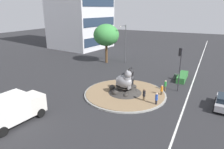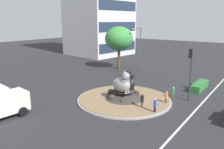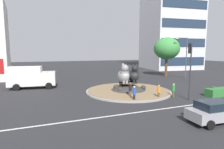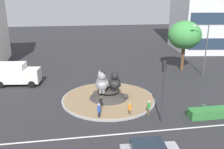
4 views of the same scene
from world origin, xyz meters
name	(u,v)px [view 2 (image 2 of 4)]	position (x,y,z in m)	size (l,w,h in m)	color
ground_plane	(124,100)	(0.00, 0.00, 0.00)	(160.00, 160.00, 0.00)	#28282B
lane_centreline	(190,116)	(0.00, -7.60, 0.00)	(112.00, 0.20, 0.01)	silver
roundabout_island	(124,97)	(-0.01, 0.02, 0.39)	(10.79, 10.79, 1.24)	gray
cat_statue_grey	(122,84)	(-0.75, -0.23, 2.19)	(1.94, 2.64, 2.59)	gray
cat_statue_black	(128,81)	(0.74, -0.05, 2.13)	(1.77, 2.41, 2.44)	black
traffic_light_mast	(190,66)	(4.19, -5.99, 4.11)	(0.36, 0.46, 5.98)	#2D2D33
clipped_hedge_strip	(200,86)	(9.47, -5.91, 0.45)	(4.68, 1.20, 0.90)	#2D7033
broadleaf_tree_behind_island	(119,39)	(13.62, 10.05, 5.72)	(5.18, 5.18, 7.96)	brown
streetlight_arm	(139,46)	(15.26, 6.62, 4.50)	(2.39, 0.50, 7.75)	#4C4C51
pedestrian_black_shirt	(142,101)	(-1.25, -3.01, 0.92)	(0.33, 0.33, 1.73)	brown
pedestrian_orange_shirt	(166,98)	(1.47, -4.50, 0.82)	(0.33, 0.33, 1.55)	brown
pedestrian_blue_shirt	(155,106)	(-1.61, -4.62, 0.90)	(0.31, 0.31, 1.68)	black
pedestrian_green_shirt	(173,93)	(3.40, -4.53, 0.85)	(0.30, 0.30, 1.58)	brown
litter_bin	(192,85)	(9.10, -4.95, 0.45)	(0.56, 0.56, 0.90)	#2D4233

